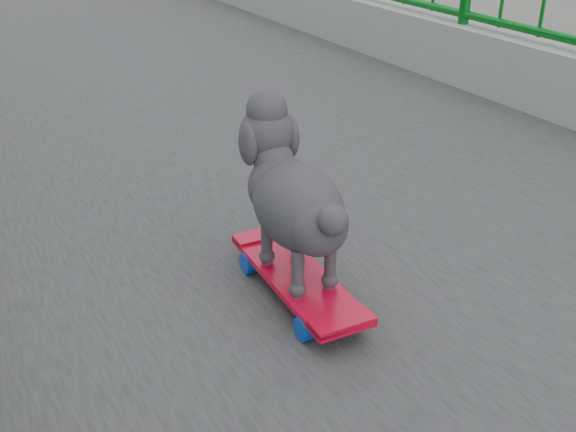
# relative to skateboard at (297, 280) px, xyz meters

# --- Properties ---
(skateboard) EXTENTS (0.18, 0.54, 0.07)m
(skateboard) POSITION_rel_skateboard_xyz_m (0.00, 0.00, 0.00)
(skateboard) COLOR red
(skateboard) RESTS_ON footbridge
(poodle) EXTENTS (0.22, 0.49, 0.41)m
(poodle) POSITION_rel_skateboard_xyz_m (0.00, 0.03, 0.24)
(poodle) COLOR #2C292E
(poodle) RESTS_ON skateboard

